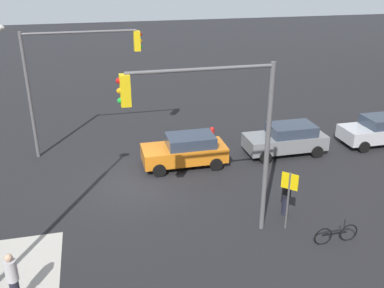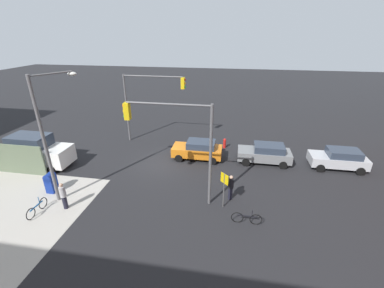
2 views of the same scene
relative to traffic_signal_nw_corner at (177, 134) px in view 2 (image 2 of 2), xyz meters
The scene contains 15 objects.
ground_plane 6.92m from the traffic_signal_nw_corner, 60.95° to the right, with size 120.00×120.00×0.00m, color black.
traffic_signal_nw_corner is the anchor object (origin of this frame).
traffic_signal_se_corner 10.17m from the traffic_signal_nw_corner, 62.24° to the right, with size 5.89×0.36×6.50m.
street_lamp_corner 7.58m from the traffic_signal_nw_corner, ahead, with size 1.56×2.37×8.00m.
warning_sign_two_way 4.16m from the traffic_signal_nw_corner, behind, with size 0.48×0.48×2.40m.
mailbox_blue 9.53m from the traffic_signal_nw_corner, ahead, with size 0.56×0.64×1.43m.
fire_hydrant 9.95m from the traffic_signal_nw_corner, 106.04° to the right, with size 0.26×0.26×0.94m.
coupe_gray 9.47m from the traffic_signal_nw_corner, 133.19° to the right, with size 4.28×2.02×1.62m.
coupe_silver 13.76m from the traffic_signal_nw_corner, 151.47° to the right, with size 4.22×2.02×1.62m.
coupe_orange 7.20m from the traffic_signal_nw_corner, 93.50° to the right, with size 4.18×2.02×1.62m.
van_white_delivery 13.00m from the traffic_signal_nw_corner, 12.41° to the right, with size 5.40×2.32×2.62m.
pedestrian_crossing 5.01m from the traffic_signal_nw_corner, 168.03° to the right, with size 0.36×0.36×1.75m.
pedestrian_waiting 7.90m from the traffic_signal_nw_corner, 16.62° to the left, with size 0.36×0.36×1.80m.
bicycle_leaning_on_fence 9.55m from the traffic_signal_nw_corner, 18.42° to the left, with size 0.05×1.75×0.97m.
bicycle_at_crosswalk 6.25m from the traffic_signal_nw_corner, 160.79° to the left, with size 1.75×0.05×0.97m.
Camera 2 is at (-5.70, 17.97, 10.11)m, focal length 24.00 mm.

